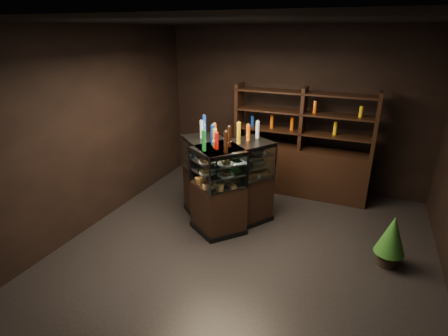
% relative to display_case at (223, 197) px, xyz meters
% --- Properties ---
extents(ground, '(5.00, 5.00, 0.00)m').
position_rel_display_case_xyz_m(ground, '(0.62, -0.50, -0.45)').
color(ground, black).
rests_on(ground, ground).
extents(room_shell, '(5.02, 5.02, 3.01)m').
position_rel_display_case_xyz_m(room_shell, '(0.62, -0.50, 1.49)').
color(room_shell, black).
rests_on(room_shell, ground).
extents(display_case, '(1.57, 1.37, 1.34)m').
position_rel_display_case_xyz_m(display_case, '(0.00, 0.00, 0.00)').
color(display_case, black).
rests_on(display_case, ground).
extents(food_display, '(1.19, 1.04, 0.42)m').
position_rel_display_case_xyz_m(food_display, '(0.00, -0.01, 0.53)').
color(food_display, '#B87D42').
rests_on(food_display, display_case).
extents(bottles_top, '(1.02, 0.90, 0.30)m').
position_rel_display_case_xyz_m(bottles_top, '(-0.00, 0.00, 1.02)').
color(bottles_top, '#0F38B2').
rests_on(bottles_top, display_case).
extents(potted_conifer, '(0.38, 0.38, 0.82)m').
position_rel_display_case_xyz_m(potted_conifer, '(2.45, -0.18, 0.02)').
color(potted_conifer, black).
rests_on(potted_conifer, ground).
extents(back_shelving, '(2.47, 0.44, 2.00)m').
position_rel_display_case_xyz_m(back_shelving, '(0.88, 1.55, 0.15)').
color(back_shelving, black).
rests_on(back_shelving, ground).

